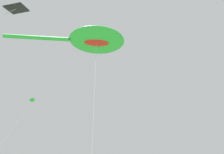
# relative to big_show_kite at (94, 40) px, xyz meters

# --- Properties ---
(big_show_kite) EXTENTS (9.28, 8.67, 17.85)m
(big_show_kite) POSITION_rel_big_show_kite_xyz_m (0.00, 0.00, 0.00)
(big_show_kite) COLOR green
(big_show_kite) RESTS_ON ground
(small_kite_tiny_distant) EXTENTS (3.39, 4.31, 8.77)m
(small_kite_tiny_distant) POSITION_rel_big_show_kite_xyz_m (-5.84, -2.84, -9.39)
(small_kite_tiny_distant) COLOR black
(small_kite_tiny_distant) RESTS_ON ground
(small_kite_bird_shape) EXTENTS (3.69, 1.20, 22.51)m
(small_kite_bird_shape) POSITION_rel_big_show_kite_xyz_m (1.96, 17.56, 4.65)
(small_kite_bird_shape) COLOR green
(small_kite_bird_shape) RESTS_ON ground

